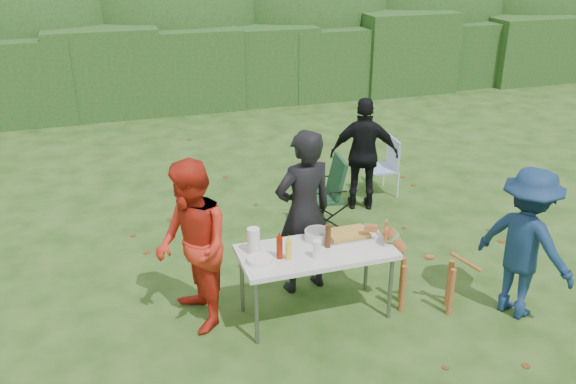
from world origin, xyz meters
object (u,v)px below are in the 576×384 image
object	(u,v)px
dog	(428,270)
ketchup_bottle	(280,248)
beer_bottle	(328,236)
lawn_chair	(378,166)
person_red_jacket	(192,247)
person_cook	(304,213)
folding_table	(316,255)
person_black_puffy	(364,154)
child	(525,244)
camping_chair	(320,193)
paper_towel_roll	(254,241)
mustard_bottle	(289,250)

from	to	relation	value
dog	ketchup_bottle	xyz separation A→B (m)	(-1.49, 0.19, 0.40)
dog	ketchup_bottle	world-z (taller)	ketchup_bottle
beer_bottle	lawn_chair	bearing A→B (deg)	55.15
ketchup_bottle	beer_bottle	bearing A→B (deg)	7.38
person_red_jacket	person_cook	bearing A→B (deg)	95.64
person_red_jacket	dog	xyz separation A→B (m)	(2.27, -0.46, -0.40)
folding_table	person_black_puffy	bearing A→B (deg)	55.92
child	beer_bottle	size ratio (longest dim) A/B	6.48
person_cook	beer_bottle	bearing A→B (deg)	88.58
person_cook	dog	bearing A→B (deg)	134.38
camping_chair	paper_towel_roll	bearing A→B (deg)	58.87
person_red_jacket	ketchup_bottle	size ratio (longest dim) A/B	7.71
camping_chair	beer_bottle	world-z (taller)	beer_bottle
ketchup_bottle	child	bearing A→B (deg)	-12.55
child	person_cook	bearing A→B (deg)	37.27
person_cook	person_red_jacket	bearing A→B (deg)	3.85
folding_table	lawn_chair	size ratio (longest dim) A/B	1.77
folding_table	dog	xyz separation A→B (m)	(1.11, -0.24, -0.24)
beer_bottle	paper_towel_roll	size ratio (longest dim) A/B	0.92
mustard_bottle	paper_towel_roll	bearing A→B (deg)	142.35
dog	mustard_bottle	size ratio (longest dim) A/B	4.75
person_red_jacket	ketchup_bottle	world-z (taller)	person_red_jacket
lawn_chair	paper_towel_roll	xyz separation A→B (m)	(-2.51, -2.47, 0.45)
child	camping_chair	world-z (taller)	child
person_cook	dog	distance (m)	1.38
child	folding_table	bearing A→B (deg)	50.78
lawn_chair	mustard_bottle	world-z (taller)	mustard_bottle
person_black_puffy	lawn_chair	xyz separation A→B (m)	(0.41, 0.37, -0.36)
person_black_puffy	dog	size ratio (longest dim) A/B	1.65
lawn_chair	child	bearing A→B (deg)	95.33
camping_chair	lawn_chair	distance (m)	1.40
beer_bottle	paper_towel_roll	distance (m)	0.72
folding_table	mustard_bottle	distance (m)	0.36
camping_chair	ketchup_bottle	bearing A→B (deg)	65.79
folding_table	person_red_jacket	size ratio (longest dim) A/B	0.88
camping_chair	folding_table	bearing A→B (deg)	74.71
person_cook	lawn_chair	size ratio (longest dim) A/B	2.12
person_cook	person_black_puffy	xyz separation A→B (m)	(1.46, 1.71, -0.11)
person_cook	folding_table	bearing A→B (deg)	74.47
folding_table	ketchup_bottle	size ratio (longest dim) A/B	6.82
camping_chair	person_red_jacket	bearing A→B (deg)	47.08
person_black_puffy	child	bearing A→B (deg)	120.43
dog	paper_towel_roll	xyz separation A→B (m)	(-1.70, 0.36, 0.42)
child	ketchup_bottle	xyz separation A→B (m)	(-2.34, 0.52, 0.07)
person_cook	ketchup_bottle	size ratio (longest dim) A/B	8.13
folding_table	paper_towel_roll	xyz separation A→B (m)	(-0.59, 0.12, 0.18)
child	mustard_bottle	world-z (taller)	child
mustard_bottle	ketchup_bottle	distance (m)	0.09
person_red_jacket	person_black_puffy	distance (m)	3.33
person_cook	child	bearing A→B (deg)	140.27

